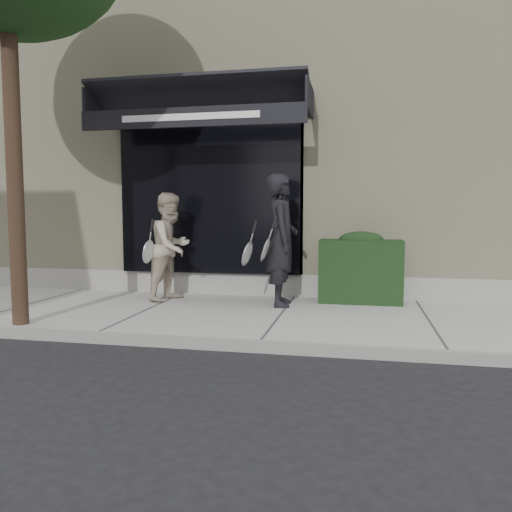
# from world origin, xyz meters

# --- Properties ---
(ground) EXTENTS (80.00, 80.00, 0.00)m
(ground) POSITION_xyz_m (0.00, 0.00, 0.00)
(ground) COLOR black
(ground) RESTS_ON ground
(sidewalk) EXTENTS (20.00, 3.00, 0.12)m
(sidewalk) POSITION_xyz_m (0.00, 0.00, 0.06)
(sidewalk) COLOR #989793
(sidewalk) RESTS_ON ground
(curb) EXTENTS (20.00, 0.10, 0.14)m
(curb) POSITION_xyz_m (0.00, -1.55, 0.07)
(curb) COLOR gray
(curb) RESTS_ON ground
(building_facade) EXTENTS (14.30, 8.04, 5.64)m
(building_facade) POSITION_xyz_m (-0.01, 4.96, 2.74)
(building_facade) COLOR beige
(building_facade) RESTS_ON ground
(hedge) EXTENTS (1.30, 0.70, 1.14)m
(hedge) POSITION_xyz_m (1.10, 1.25, 0.66)
(hedge) COLOR black
(hedge) RESTS_ON sidewalk
(pedestrian_front) EXTENTS (0.86, 0.90, 2.03)m
(pedestrian_front) POSITION_xyz_m (-0.10, 0.66, 1.13)
(pedestrian_front) COLOR black
(pedestrian_front) RESTS_ON sidewalk
(pedestrian_back) EXTENTS (0.89, 1.01, 1.76)m
(pedestrian_back) POSITION_xyz_m (-1.94, 0.78, 1.00)
(pedestrian_back) COLOR #BAA995
(pedestrian_back) RESTS_ON sidewalk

